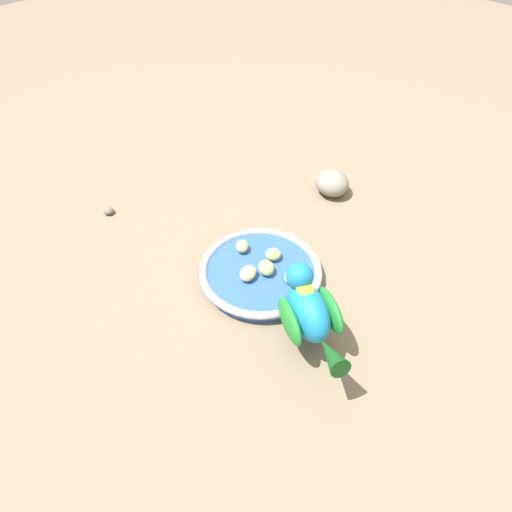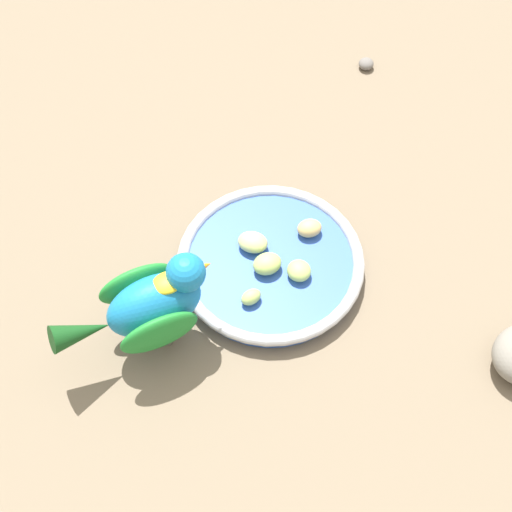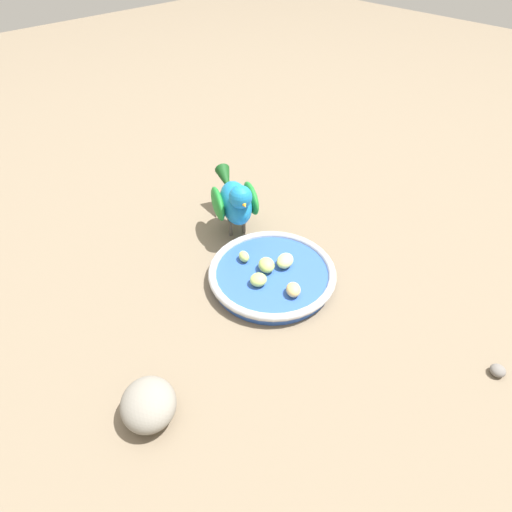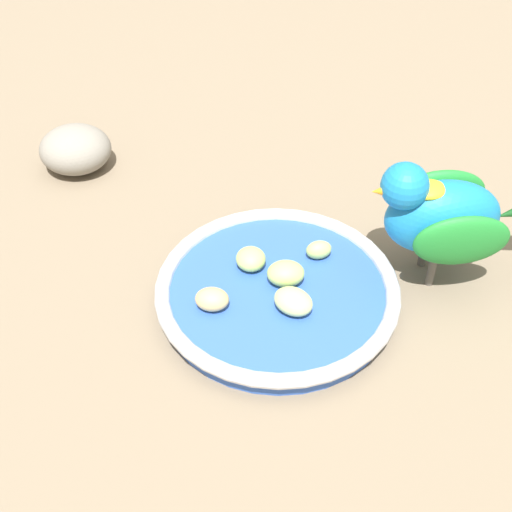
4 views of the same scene
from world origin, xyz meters
TOP-DOWN VIEW (x-y plane):
  - ground_plane at (0.00, 0.00)m, footprint 4.00×4.00m
  - feeding_bowl at (-0.01, 0.02)m, footprint 0.22×0.22m
  - apple_piece_0 at (0.00, 0.02)m, footprint 0.04×0.04m
  - apple_piece_1 at (-0.07, 0.03)m, footprint 0.04×0.04m
  - apple_piece_2 at (0.05, 0.04)m, footprint 0.03×0.02m
  - apple_piece_3 at (-0.01, -0.01)m, footprint 0.04×0.04m
  - apple_piece_4 at (-0.02, 0.06)m, footprint 0.03×0.04m
  - parrot at (0.14, -0.03)m, footprint 0.18×0.12m
  - rock_large at (-0.08, 0.32)m, footprint 0.10×0.10m
  - pebble_0 at (-0.37, -0.08)m, footprint 0.03×0.03m

SIDE VIEW (x-z plane):
  - ground_plane at x=0.00m, z-range 0.00..0.00m
  - pebble_0 at x=-0.37m, z-range 0.00..0.01m
  - feeding_bowl at x=-0.01m, z-range 0.00..0.03m
  - rock_large at x=-0.08m, z-range 0.00..0.05m
  - apple_piece_2 at x=0.05m, z-range 0.02..0.04m
  - apple_piece_1 at x=-0.07m, z-range 0.02..0.04m
  - apple_piece_4 at x=-0.02m, z-range 0.02..0.04m
  - apple_piece_3 at x=-0.01m, z-range 0.02..0.04m
  - apple_piece_0 at x=0.00m, z-range 0.02..0.04m
  - parrot at x=0.14m, z-range 0.01..0.14m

